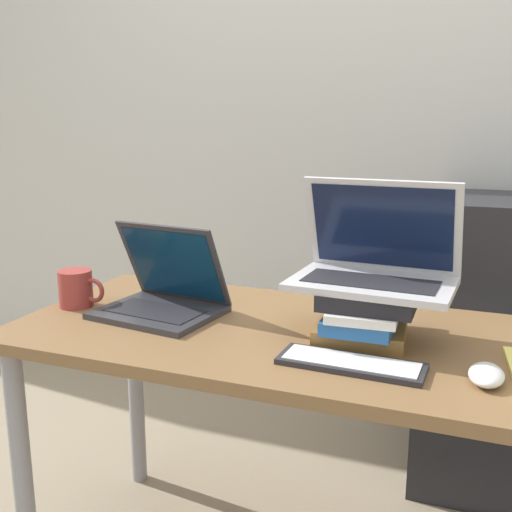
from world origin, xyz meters
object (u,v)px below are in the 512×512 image
at_px(laptop_left, 163,296).
at_px(mug, 77,288).
at_px(book_stack, 365,313).
at_px(mini_fridge, 500,345).
at_px(laptop_on_books, 375,264).
at_px(wireless_keyboard, 351,363).
at_px(mouse, 486,375).

distance_m(laptop_left, mug, 0.26).
bearing_deg(book_stack, mini_fridge, 65.47).
distance_m(laptop_on_books, mini_fridge, 0.85).
bearing_deg(laptop_on_books, laptop_left, -177.33).
bearing_deg(mug, laptop_on_books, 4.18).
distance_m(laptop_left, laptop_on_books, 0.57).
xyz_separation_m(book_stack, laptop_on_books, (0.01, 0.03, 0.11)).
bearing_deg(mini_fridge, book_stack, -114.53).
height_order(book_stack, wireless_keyboard, book_stack).
xyz_separation_m(wireless_keyboard, mouse, (0.26, 0.02, 0.01)).
relative_size(laptop_left, book_stack, 1.19).
distance_m(wireless_keyboard, mug, 0.81).
relative_size(laptop_on_books, mini_fridge, 0.39).
bearing_deg(mini_fridge, laptop_on_books, -114.59).
bearing_deg(mug, mouse, -6.55).
bearing_deg(wireless_keyboard, laptop_on_books, 87.81).
xyz_separation_m(wireless_keyboard, mug, (-0.80, 0.14, 0.04)).
xyz_separation_m(laptop_left, mouse, (0.81, -0.16, -0.03)).
bearing_deg(laptop_left, mini_fridge, 39.30).
xyz_separation_m(laptop_left, wireless_keyboard, (0.54, -0.17, -0.04)).
relative_size(laptop_on_books, mouse, 3.38).
bearing_deg(laptop_left, wireless_keyboard, -17.73).
relative_size(book_stack, mouse, 2.49).
height_order(mug, mini_fridge, mini_fridge).
height_order(laptop_left, mug, laptop_left).
bearing_deg(laptop_on_books, mug, -175.82).
height_order(wireless_keyboard, mini_fridge, mini_fridge).
xyz_separation_m(laptop_left, mini_fridge, (0.86, 0.71, -0.27)).
distance_m(laptop_left, mini_fridge, 1.15).
xyz_separation_m(laptop_on_books, wireless_keyboard, (-0.01, -0.20, -0.17)).
distance_m(laptop_left, book_stack, 0.54).
bearing_deg(laptop_left, mouse, -10.86).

